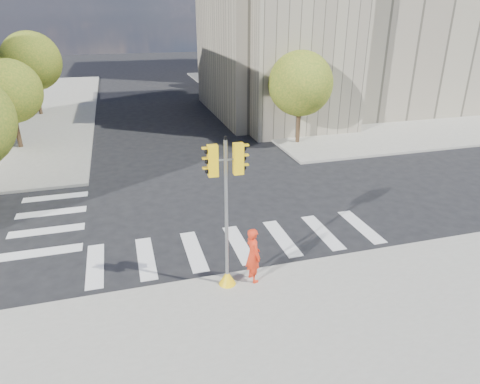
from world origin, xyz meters
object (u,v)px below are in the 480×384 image
photographer (253,255)px  traffic_signal (227,226)px  lamp_near (285,68)px  lamp_far (234,51)px

photographer → traffic_signal: bearing=78.5°
lamp_near → lamp_far: same height
lamp_near → lamp_far: bearing=90.0°
lamp_far → photographer: bearing=-104.4°
lamp_near → traffic_signal: (-9.25, -18.60, -2.28)m
lamp_near → lamp_far: (0.00, 14.00, 0.00)m
lamp_near → lamp_far: size_ratio=1.00×
lamp_near → lamp_far: 14.00m
lamp_far → lamp_near: bearing=-90.0°
lamp_far → traffic_signal: size_ratio=1.61×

